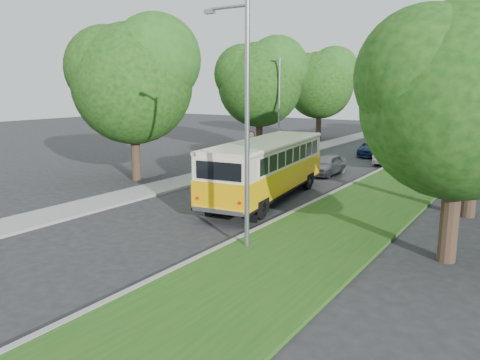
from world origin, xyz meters
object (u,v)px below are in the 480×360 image
Objects in this scene: car_blue at (376,148)px; car_silver at (327,164)px; lamppost_far at (278,104)px; car_grey at (387,145)px; car_white at (385,153)px; vintage_bus at (266,170)px; lamppost_near at (245,119)px.

car_silver is at bearing -89.33° from car_blue.
lamppost_far reaches higher than car_grey.
car_white is at bearing -60.94° from car_blue.
car_blue is 0.83× the size of car_grey.
vintage_bus is at bearing -63.47° from lamppost_far.
lamppost_far is at bearing 115.71° from lamppost_near.
vintage_bus reaches higher than car_silver.
lamppost_near is 20.53m from lamppost_far.
car_silver is 9.67m from car_blue.
car_grey is (6.46, 6.67, -3.36)m from lamppost_far.
lamppost_far is at bearing -135.90° from car_blue.
vintage_bus is 2.66× the size of car_silver.
lamppost_far is 8.58m from car_white.
lamppost_near is 2.15× the size of car_silver.
lamppost_near reaches higher than car_blue.
car_grey reaches higher than car_blue.
lamppost_near is 1.07× the size of lamppost_far.
vintage_bus is 2.21× the size of car_blue.
car_white is at bearing 93.84° from lamppost_near.
car_grey is at bearing 65.35° from car_blue.
car_grey reaches higher than car_white.
car_silver is 0.83× the size of car_white.
car_white is (1.69, 6.63, 0.11)m from car_silver.
lamppost_near is 24.46m from car_blue.
car_blue is at bearing 82.70° from vintage_bus.
vintage_bus is (-2.90, 6.47, -2.89)m from lamppost_near.
vintage_bus is at bearing -88.48° from car_blue.
car_grey is (0.65, 10.86, 0.12)m from car_silver.
lamppost_far is 1.67× the size of car_blue.
lamppost_near is at bearing -69.05° from car_grey.
vintage_bus is 7.89m from car_silver.
car_grey is at bearing 45.92° from lamppost_far.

